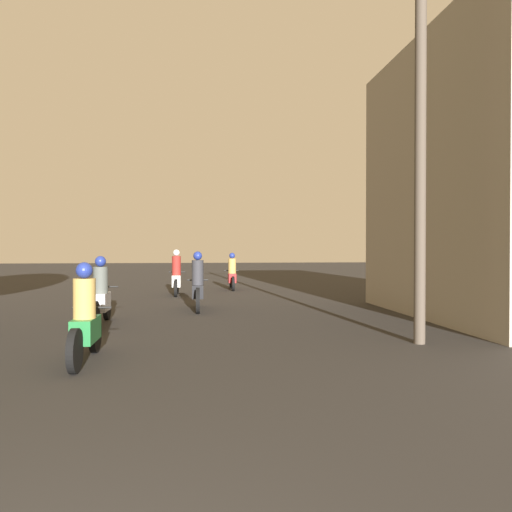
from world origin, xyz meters
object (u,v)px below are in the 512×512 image
motorcycle_silver (101,297)px  motorcycle_red (232,275)px  motorcycle_green (85,322)px  motorcycle_white (176,277)px  motorcycle_black (198,287)px  utility_pole_near (420,113)px

motorcycle_silver → motorcycle_red: motorcycle_red is taller
motorcycle_green → motorcycle_red: bearing=68.9°
motorcycle_red → motorcycle_green: bearing=-100.2°
motorcycle_white → motorcycle_red: 3.15m
motorcycle_black → utility_pole_near: utility_pole_near is taller
motorcycle_white → motorcycle_green: bearing=-91.6°
motorcycle_green → utility_pole_near: size_ratio=0.25×
motorcycle_silver → utility_pole_near: bearing=-23.7°
motorcycle_green → utility_pole_near: (5.59, 0.81, 3.49)m
motorcycle_green → motorcycle_white: size_ratio=1.05×
motorcycle_red → utility_pole_near: 12.92m
motorcycle_green → motorcycle_black: 6.41m
motorcycle_silver → motorcycle_white: 7.04m
motorcycle_red → utility_pole_near: size_ratio=0.24×
motorcycle_green → motorcycle_red: (3.12, 13.00, 0.02)m
motorcycle_red → utility_pole_near: (2.47, -12.19, 3.47)m
motorcycle_silver → motorcycle_black: (2.16, 2.34, 0.03)m
motorcycle_green → motorcycle_silver: bearing=89.5°
motorcycle_silver → motorcycle_white: motorcycle_white is taller
motorcycle_black → utility_pole_near: bearing=-48.9°
motorcycle_white → motorcycle_black: bearing=-77.3°
motorcycle_green → utility_pole_near: utility_pole_near is taller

